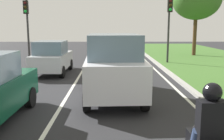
% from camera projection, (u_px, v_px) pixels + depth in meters
% --- Properties ---
extents(ground_plane, '(60.00, 60.00, 0.00)m').
position_uv_depth(ground_plane, '(93.00, 75.00, 13.43)').
color(ground_plane, '#262628').
extents(lane_line_center, '(0.12, 32.00, 0.01)m').
position_uv_depth(lane_line_center, '(80.00, 75.00, 13.42)').
color(lane_line_center, silver).
rests_on(lane_line_center, ground).
extents(lane_line_right_edge, '(0.12, 32.00, 0.01)m').
position_uv_depth(lane_line_right_edge, '(161.00, 75.00, 13.46)').
color(lane_line_right_edge, silver).
rests_on(lane_line_right_edge, ground).
extents(curb_right, '(0.24, 48.00, 0.12)m').
position_uv_depth(curb_right, '(171.00, 74.00, 13.46)').
color(curb_right, '#9E9B93').
rests_on(curb_right, ground).
extents(car_suv_ahead, '(2.11, 4.57, 2.28)m').
position_uv_depth(car_suv_ahead, '(113.00, 66.00, 9.02)').
color(car_suv_ahead, silver).
rests_on(car_suv_ahead, ground).
extents(car_hatchback_far, '(1.77, 3.72, 1.78)m').
position_uv_depth(car_hatchback_far, '(52.00, 57.00, 13.78)').
color(car_hatchback_far, '#B7BABF').
rests_on(car_hatchback_far, ground).
extents(rider_person, '(0.50, 0.40, 1.16)m').
position_uv_depth(rider_person, '(211.00, 119.00, 3.76)').
color(rider_person, black).
rests_on(rider_person, ground).
extents(traffic_light_near_right, '(0.32, 0.50, 4.75)m').
position_uv_depth(traffic_light_near_right, '(169.00, 17.00, 17.20)').
color(traffic_light_near_right, '#2D2D2D').
rests_on(traffic_light_near_right, ground).
extents(traffic_light_overhead_left, '(0.32, 0.50, 4.69)m').
position_uv_depth(traffic_light_overhead_left, '(27.00, 18.00, 17.77)').
color(traffic_light_overhead_left, '#2D2D2D').
rests_on(traffic_light_overhead_left, ground).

